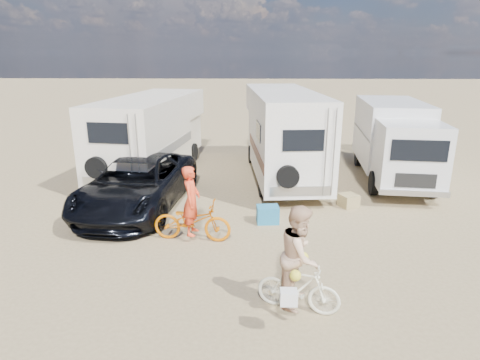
{
  "coord_description": "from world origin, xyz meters",
  "views": [
    {
      "loc": [
        -1.07,
        -8.48,
        4.59
      ],
      "look_at": [
        -1.37,
        2.1,
        1.3
      ],
      "focal_mm": 30.6,
      "sensor_mm": 36.0,
      "label": 1
    }
  ],
  "objects_px": {
    "bike_man": "(192,221)",
    "crate": "(349,201)",
    "bike_woman": "(298,288)",
    "rider_woman": "(300,265)",
    "rider_man": "(192,207)",
    "cooler": "(268,214)",
    "rv_main": "(283,135)",
    "rv_left": "(151,136)",
    "box_truck": "(394,143)",
    "bike_parked": "(415,174)",
    "dark_suv": "(138,183)"
  },
  "relations": [
    {
      "from": "bike_man",
      "to": "crate",
      "type": "distance_m",
      "value": 5.18
    },
    {
      "from": "bike_man",
      "to": "bike_woman",
      "type": "bearing_deg",
      "value": -135.22
    },
    {
      "from": "bike_man",
      "to": "rider_woman",
      "type": "height_order",
      "value": "rider_woman"
    },
    {
      "from": "bike_man",
      "to": "rider_woman",
      "type": "bearing_deg",
      "value": -135.22
    },
    {
      "from": "rider_man",
      "to": "crate",
      "type": "distance_m",
      "value": 5.22
    },
    {
      "from": "bike_man",
      "to": "cooler",
      "type": "distance_m",
      "value": 2.3
    },
    {
      "from": "rv_main",
      "to": "rider_man",
      "type": "xyz_separation_m",
      "value": [
        -2.66,
        -5.66,
        -0.74
      ]
    },
    {
      "from": "rv_left",
      "to": "rv_main",
      "type": "bearing_deg",
      "value": 2.94
    },
    {
      "from": "box_truck",
      "to": "bike_parked",
      "type": "xyz_separation_m",
      "value": [
        0.63,
        -0.64,
        -1.01
      ]
    },
    {
      "from": "cooler",
      "to": "bike_parked",
      "type": "bearing_deg",
      "value": 28.71
    },
    {
      "from": "bike_woman",
      "to": "cooler",
      "type": "relative_size",
      "value": 2.54
    },
    {
      "from": "bike_man",
      "to": "rider_woman",
      "type": "xyz_separation_m",
      "value": [
        2.37,
        -2.94,
        0.43
      ]
    },
    {
      "from": "rider_man",
      "to": "crate",
      "type": "height_order",
      "value": "rider_man"
    },
    {
      "from": "bike_man",
      "to": "bike_parked",
      "type": "relative_size",
      "value": 1.26
    },
    {
      "from": "bike_man",
      "to": "rv_main",
      "type": "bearing_deg",
      "value": -19.28
    },
    {
      "from": "cooler",
      "to": "crate",
      "type": "height_order",
      "value": "cooler"
    },
    {
      "from": "dark_suv",
      "to": "crate",
      "type": "height_order",
      "value": "dark_suv"
    },
    {
      "from": "rider_woman",
      "to": "crate",
      "type": "xyz_separation_m",
      "value": [
        2.16,
        5.44,
        -0.75
      ]
    },
    {
      "from": "rider_man",
      "to": "rider_woman",
      "type": "bearing_deg",
      "value": -135.22
    },
    {
      "from": "bike_parked",
      "to": "cooler",
      "type": "relative_size",
      "value": 2.58
    },
    {
      "from": "rv_left",
      "to": "cooler",
      "type": "height_order",
      "value": "rv_left"
    },
    {
      "from": "rv_left",
      "to": "crate",
      "type": "distance_m",
      "value": 7.93
    },
    {
      "from": "rv_left",
      "to": "bike_woman",
      "type": "bearing_deg",
      "value": -54.34
    },
    {
      "from": "dark_suv",
      "to": "crate",
      "type": "relative_size",
      "value": 11.18
    },
    {
      "from": "dark_suv",
      "to": "rv_main",
      "type": "bearing_deg",
      "value": 41.94
    },
    {
      "from": "bike_man",
      "to": "rider_woman",
      "type": "distance_m",
      "value": 3.8
    },
    {
      "from": "rv_left",
      "to": "bike_parked",
      "type": "bearing_deg",
      "value": 0.2
    },
    {
      "from": "rv_left",
      "to": "crate",
      "type": "bearing_deg",
      "value": -19.59
    },
    {
      "from": "bike_woman",
      "to": "rider_woman",
      "type": "relative_size",
      "value": 0.82
    },
    {
      "from": "box_truck",
      "to": "dark_suv",
      "type": "height_order",
      "value": "box_truck"
    },
    {
      "from": "rv_main",
      "to": "bike_man",
      "type": "height_order",
      "value": "rv_main"
    },
    {
      "from": "rider_man",
      "to": "bike_parked",
      "type": "distance_m",
      "value": 8.84
    },
    {
      "from": "crate",
      "to": "box_truck",
      "type": "bearing_deg",
      "value": 52.59
    },
    {
      "from": "box_truck",
      "to": "bike_parked",
      "type": "bearing_deg",
      "value": -39.04
    },
    {
      "from": "rv_left",
      "to": "crate",
      "type": "xyz_separation_m",
      "value": [
        6.95,
        -3.58,
        -1.3
      ]
    },
    {
      "from": "crate",
      "to": "rv_left",
      "type": "bearing_deg",
      "value": 152.72
    },
    {
      "from": "rv_left",
      "to": "bike_parked",
      "type": "xyz_separation_m",
      "value": [
        9.83,
        -1.29,
        -1.09
      ]
    },
    {
      "from": "bike_woman",
      "to": "rider_man",
      "type": "bearing_deg",
      "value": 56.67
    },
    {
      "from": "rv_main",
      "to": "crate",
      "type": "xyz_separation_m",
      "value": [
        1.87,
        -3.16,
        -1.43
      ]
    },
    {
      "from": "rider_woman",
      "to": "crate",
      "type": "distance_m",
      "value": 5.9
    },
    {
      "from": "box_truck",
      "to": "cooler",
      "type": "xyz_separation_m",
      "value": [
        -4.81,
        -4.26,
        -1.18
      ]
    },
    {
      "from": "rv_main",
      "to": "crate",
      "type": "bearing_deg",
      "value": -64.36
    },
    {
      "from": "dark_suv",
      "to": "rider_woman",
      "type": "relative_size",
      "value": 2.95
    },
    {
      "from": "box_truck",
      "to": "bike_man",
      "type": "xyz_separation_m",
      "value": [
        -6.78,
        -5.43,
        -0.9
      ]
    },
    {
      "from": "rider_man",
      "to": "bike_parked",
      "type": "xyz_separation_m",
      "value": [
        7.41,
        4.79,
        -0.48
      ]
    },
    {
      "from": "dark_suv",
      "to": "bike_woman",
      "type": "bearing_deg",
      "value": -44.23
    },
    {
      "from": "rider_woman",
      "to": "cooler",
      "type": "bearing_deg",
      "value": 23.47
    },
    {
      "from": "dark_suv",
      "to": "bike_woman",
      "type": "xyz_separation_m",
      "value": [
        4.36,
        -5.23,
        -0.31
      ]
    },
    {
      "from": "rv_main",
      "to": "bike_man",
      "type": "bearing_deg",
      "value": -120.14
    },
    {
      "from": "rv_main",
      "to": "rider_man",
      "type": "bearing_deg",
      "value": -120.14
    }
  ]
}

